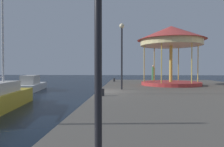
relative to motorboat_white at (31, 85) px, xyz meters
name	(u,v)px	position (x,y,z in m)	size (l,w,h in m)	color
ground_plane	(97,104)	(8.05, -7.80, -0.58)	(120.00, 120.00, 0.00)	black
quay_dock	(197,98)	(14.46, -7.80, -0.18)	(12.82, 29.23, 0.80)	#5B564F
motorboat_white	(31,85)	(0.00, 0.00, 0.00)	(2.77, 6.13, 1.60)	white
carousel	(171,41)	(14.02, -2.09, 4.19)	(6.12, 6.12, 5.36)	#B23333
lamp_post_mid_promenade	(122,45)	(9.62, -6.34, 3.42)	(0.36, 0.36, 4.74)	black
bollard_center	(114,80)	(8.59, 2.67, 0.42)	(0.24, 0.24, 0.40)	#2D2D33
bollard_south	(102,92)	(8.59, -9.95, 0.42)	(0.24, 0.24, 0.40)	#2D2D33
person_far_corner	(153,74)	(12.92, 1.44, 1.11)	(0.34, 0.34, 1.90)	#387247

